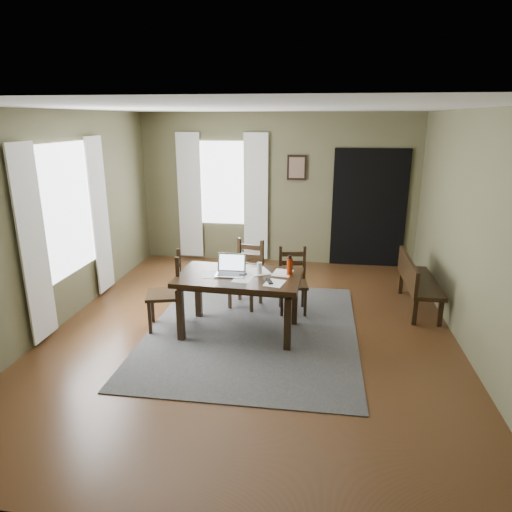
% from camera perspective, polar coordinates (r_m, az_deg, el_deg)
% --- Properties ---
extents(ground, '(5.00, 6.00, 0.01)m').
position_cam_1_polar(ground, '(5.89, -0.42, -9.31)').
color(ground, '#492C16').
extents(room_shell, '(5.02, 6.02, 2.71)m').
position_cam_1_polar(room_shell, '(5.34, -0.46, 8.38)').
color(room_shell, brown).
rests_on(room_shell, ground).
extents(rug, '(2.60, 3.20, 0.01)m').
position_cam_1_polar(rug, '(5.88, -0.42, -9.22)').
color(rug, '#3C3C3C').
rests_on(rug, ground).
extents(dining_table, '(1.54, 0.97, 0.75)m').
position_cam_1_polar(dining_table, '(5.58, -2.10, -3.32)').
color(dining_table, black).
rests_on(dining_table, rug).
extents(chair_end, '(0.53, 0.53, 0.98)m').
position_cam_1_polar(chair_end, '(5.88, -10.91, -4.45)').
color(chair_end, black).
rests_on(chair_end, rug).
extents(chair_back_left, '(0.50, 0.50, 0.94)m').
position_cam_1_polar(chair_back_left, '(6.46, -1.16, -2.35)').
color(chair_back_left, black).
rests_on(chair_back_left, rug).
extents(chair_back_right, '(0.44, 0.44, 0.89)m').
position_cam_1_polar(chair_back_right, '(6.31, 4.61, -3.14)').
color(chair_back_right, black).
rests_on(chair_back_right, rug).
extents(bench, '(0.42, 1.31, 0.74)m').
position_cam_1_polar(bench, '(6.75, 19.36, -2.69)').
color(bench, black).
rests_on(bench, ground).
extents(laptop, '(0.36, 0.29, 0.24)m').
position_cam_1_polar(laptop, '(5.59, -3.16, -1.63)').
color(laptop, '#B7B7BC').
rests_on(laptop, dining_table).
extents(computer_mouse, '(0.08, 0.11, 0.03)m').
position_cam_1_polar(computer_mouse, '(5.54, -1.62, -2.30)').
color(computer_mouse, '#3F3F42').
rests_on(computer_mouse, dining_table).
extents(tv_remote, '(0.11, 0.19, 0.02)m').
position_cam_1_polar(tv_remote, '(5.32, 1.67, -3.17)').
color(tv_remote, black).
rests_on(tv_remote, dining_table).
extents(drinking_glass, '(0.09, 0.09, 0.14)m').
position_cam_1_polar(drinking_glass, '(5.58, 0.43, -1.52)').
color(drinking_glass, silver).
rests_on(drinking_glass, dining_table).
extents(water_bottle, '(0.08, 0.08, 0.25)m').
position_cam_1_polar(water_bottle, '(5.54, 4.23, -1.28)').
color(water_bottle, '#B42F0D').
rests_on(water_bottle, dining_table).
extents(paper_a, '(0.25, 0.30, 0.00)m').
position_cam_1_polar(paper_a, '(5.60, -5.64, -2.32)').
color(paper_a, white).
rests_on(paper_a, dining_table).
extents(paper_b, '(0.26, 0.31, 0.00)m').
position_cam_1_polar(paper_b, '(5.30, 2.34, -3.39)').
color(paper_b, white).
rests_on(paper_b, dining_table).
extents(paper_c, '(0.36, 0.39, 0.00)m').
position_cam_1_polar(paper_c, '(5.69, 0.34, -1.92)').
color(paper_c, white).
rests_on(paper_c, dining_table).
extents(paper_d, '(0.27, 0.32, 0.00)m').
position_cam_1_polar(paper_d, '(5.64, 3.32, -2.12)').
color(paper_d, white).
rests_on(paper_d, dining_table).
extents(paper_e, '(0.24, 0.30, 0.00)m').
position_cam_1_polar(paper_e, '(5.42, -1.67, -2.88)').
color(paper_e, white).
rests_on(paper_e, dining_table).
extents(window_left, '(0.01, 1.30, 1.70)m').
position_cam_1_polar(window_left, '(6.43, -22.60, 5.34)').
color(window_left, white).
rests_on(window_left, ground).
extents(window_back, '(1.00, 0.01, 1.50)m').
position_cam_1_polar(window_back, '(8.46, -4.21, 9.08)').
color(window_back, white).
rests_on(window_back, ground).
extents(curtain_left_near, '(0.03, 0.48, 2.30)m').
position_cam_1_polar(curtain_left_near, '(5.79, -26.08, 1.21)').
color(curtain_left_near, silver).
rests_on(curtain_left_near, ground).
extents(curtain_left_far, '(0.03, 0.48, 2.30)m').
position_cam_1_polar(curtain_left_far, '(7.16, -18.92, 4.76)').
color(curtain_left_far, silver).
rests_on(curtain_left_far, ground).
extents(curtain_back_left, '(0.44, 0.03, 2.30)m').
position_cam_1_polar(curtain_back_left, '(8.62, -8.28, 7.41)').
color(curtain_back_left, silver).
rests_on(curtain_back_left, ground).
extents(curtain_back_right, '(0.44, 0.03, 2.30)m').
position_cam_1_polar(curtain_back_right, '(8.36, -0.03, 7.30)').
color(curtain_back_right, silver).
rests_on(curtain_back_right, ground).
extents(framed_picture, '(0.34, 0.03, 0.44)m').
position_cam_1_polar(framed_picture, '(8.24, 5.12, 10.95)').
color(framed_picture, black).
rests_on(framed_picture, ground).
extents(doorway_back, '(1.30, 0.03, 2.10)m').
position_cam_1_polar(doorway_back, '(8.38, 13.95, 5.78)').
color(doorway_back, black).
rests_on(doorway_back, ground).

